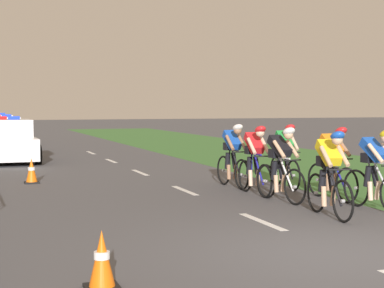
{
  "coord_description": "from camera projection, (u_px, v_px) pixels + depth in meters",
  "views": [
    {
      "loc": [
        -4.52,
        -6.76,
        1.95
      ],
      "look_at": [
        0.04,
        5.95,
        1.1
      ],
      "focal_mm": 56.54,
      "sensor_mm": 36.0,
      "label": 1
    }
  ],
  "objects": [
    {
      "name": "cyclist_seventh",
      "position": [
        233.0,
        155.0,
        14.42
      ],
      "size": [
        0.42,
        1.72,
        1.56
      ],
      "color": "black",
      "rests_on": "ground"
    },
    {
      "name": "grass_verge",
      "position": [
        270.0,
        157.0,
        23.21
      ],
      "size": [
        7.0,
        60.0,
        0.01
      ],
      "primitive_type": "cube",
      "color": "#3D7033",
      "rests_on": "ground"
    },
    {
      "name": "cyclist_lead",
      "position": [
        330.0,
        173.0,
        10.53
      ],
      "size": [
        0.45,
        1.72,
        1.56
      ],
      "color": "black",
      "rests_on": "ground"
    },
    {
      "name": "cyclist_second",
      "position": [
        376.0,
        169.0,
        11.22
      ],
      "size": [
        0.45,
        1.72,
        1.56
      ],
      "color": "black",
      "rests_on": "ground"
    },
    {
      "name": "police_car_second",
      "position": [
        2.0,
        136.0,
        25.93
      ],
      "size": [
        2.14,
        4.47,
        1.59
      ],
      "color": "white",
      "rests_on": "ground"
    },
    {
      "name": "lane_markings_centre",
      "position": [
        160.0,
        180.0,
        15.83
      ],
      "size": [
        0.14,
        21.6,
        0.01
      ],
      "color": "white",
      "rests_on": "ground"
    },
    {
      "name": "cyclist_fifth",
      "position": [
        255.0,
        159.0,
        13.23
      ],
      "size": [
        0.42,
        1.72,
        1.56
      ],
      "color": "black",
      "rests_on": "ground"
    },
    {
      "name": "cyclist_third",
      "position": [
        281.0,
        163.0,
        12.27
      ],
      "size": [
        0.45,
        1.72,
        1.56
      ],
      "color": "black",
      "rests_on": "ground"
    },
    {
      "name": "cyclist_sixth",
      "position": [
        285.0,
        155.0,
        14.27
      ],
      "size": [
        0.44,
        1.72,
        1.56
      ],
      "color": "black",
      "rests_on": "ground"
    },
    {
      "name": "cyclist_fourth",
      "position": [
        333.0,
        162.0,
        12.52
      ],
      "size": [
        0.43,
        1.72,
        1.56
      ],
      "color": "black",
      "rests_on": "ground"
    },
    {
      "name": "ground_plane",
      "position": [
        341.0,
        253.0,
        7.99
      ],
      "size": [
        160.0,
        160.0,
        0.0
      ],
      "primitive_type": "plane",
      "color": "#4C4C51"
    },
    {
      "name": "traffic_cone_near",
      "position": [
        32.0,
        171.0,
        15.22
      ],
      "size": [
        0.36,
        0.36,
        0.64
      ],
      "color": "black",
      "rests_on": "ground"
    },
    {
      "name": "traffic_cone_mid",
      "position": [
        102.0,
        261.0,
        6.41
      ],
      "size": [
        0.36,
        0.36,
        0.64
      ],
      "color": "black",
      "rests_on": "ground"
    },
    {
      "name": "police_car_nearest",
      "position": [
        8.0,
        142.0,
        21.14
      ],
      "size": [
        2.02,
        4.41,
        1.59
      ],
      "color": "white",
      "rests_on": "ground"
    }
  ]
}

